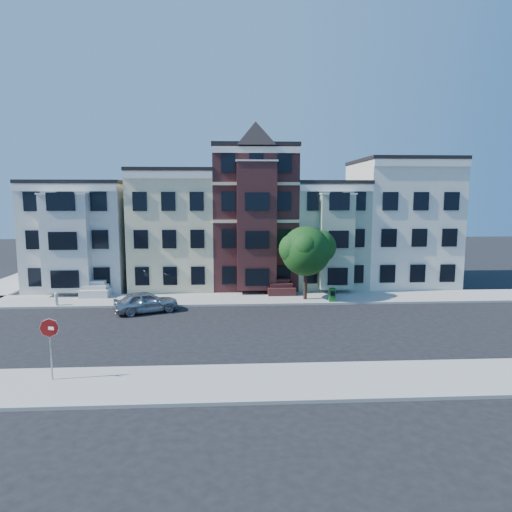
{
  "coord_description": "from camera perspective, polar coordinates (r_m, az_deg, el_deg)",
  "views": [
    {
      "loc": [
        -2.13,
        -26.74,
        8.09
      ],
      "look_at": [
        -0.47,
        2.31,
        4.2
      ],
      "focal_mm": 32.0,
      "sensor_mm": 36.0,
      "label": 1
    }
  ],
  "objects": [
    {
      "name": "far_sidewalk",
      "position": [
        35.71,
        0.23,
        -5.35
      ],
      "size": [
        60.0,
        4.0,
        0.15
      ],
      "primitive_type": "cube",
      "color": "#9E9B93",
      "rests_on": "ground"
    },
    {
      "name": "ground",
      "position": [
        28.02,
        1.24,
        -9.17
      ],
      "size": [
        120.0,
        120.0,
        0.0
      ],
      "primitive_type": "plane",
      "color": "black"
    },
    {
      "name": "house_brown",
      "position": [
        41.34,
        -0.32,
        4.72
      ],
      "size": [
        7.0,
        9.0,
        12.0
      ],
      "primitive_type": "cube",
      "color": "#3C1919",
      "rests_on": "ground"
    },
    {
      "name": "house_white",
      "position": [
        43.35,
        -20.55,
        2.38
      ],
      "size": [
        8.0,
        9.0,
        9.0
      ],
      "primitive_type": "cube",
      "color": "beige",
      "rests_on": "ground"
    },
    {
      "name": "fire_hydrant",
      "position": [
        36.25,
        -23.68,
        -5.09
      ],
      "size": [
        0.3,
        0.3,
        0.74
      ],
      "primitive_type": "cylinder",
      "rotation": [
        0.0,
        0.0,
        0.15
      ],
      "color": "beige",
      "rests_on": "far_sidewalk"
    },
    {
      "name": "street_tree",
      "position": [
        34.85,
        6.24,
        0.2
      ],
      "size": [
        6.32,
        6.32,
        6.94
      ],
      "primitive_type": null,
      "rotation": [
        0.0,
        0.0,
        0.06
      ],
      "color": "#20501D",
      "rests_on": "far_sidewalk"
    },
    {
      "name": "near_sidewalk",
      "position": [
        20.49,
        3.07,
        -15.43
      ],
      "size": [
        60.0,
        4.0,
        0.15
      ],
      "primitive_type": "cube",
      "color": "#9E9B93",
      "rests_on": "ground"
    },
    {
      "name": "house_yellow",
      "position": [
        41.64,
        -9.99,
        3.24
      ],
      "size": [
        7.0,
        9.0,
        10.0
      ],
      "primitive_type": "cube",
      "color": "beige",
      "rests_on": "ground"
    },
    {
      "name": "newspaper_box",
      "position": [
        34.84,
        9.49,
        -4.81
      ],
      "size": [
        0.48,
        0.44,
        1.01
      ],
      "primitive_type": "cube",
      "rotation": [
        0.0,
        0.0,
        -0.07
      ],
      "color": "#19621E",
      "rests_on": "far_sidewalk"
    },
    {
      "name": "house_cream",
      "position": [
        44.17,
        17.5,
        3.9
      ],
      "size": [
        8.0,
        9.0,
        11.0
      ],
      "primitive_type": "cube",
      "color": "silver",
      "rests_on": "ground"
    },
    {
      "name": "house_green",
      "position": [
        42.28,
        8.53,
        2.66
      ],
      "size": [
        6.0,
        9.0,
        9.0
      ],
      "primitive_type": "cube",
      "color": "#94A68C",
      "rests_on": "ground"
    },
    {
      "name": "parked_car",
      "position": [
        32.67,
        -13.59,
        -5.59
      ],
      "size": [
        4.72,
        3.27,
        1.49
      ],
      "primitive_type": "imported",
      "rotation": [
        0.0,
        0.0,
        1.95
      ],
      "color": "#A1A4A9",
      "rests_on": "ground"
    },
    {
      "name": "stop_sign",
      "position": [
        21.84,
        -24.3,
        -10.13
      ],
      "size": [
        0.84,
        0.38,
        3.08
      ],
      "primitive_type": null,
      "rotation": [
        0.0,
        0.0,
        -0.33
      ],
      "color": "#AA1511",
      "rests_on": "near_sidewalk"
    }
  ]
}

